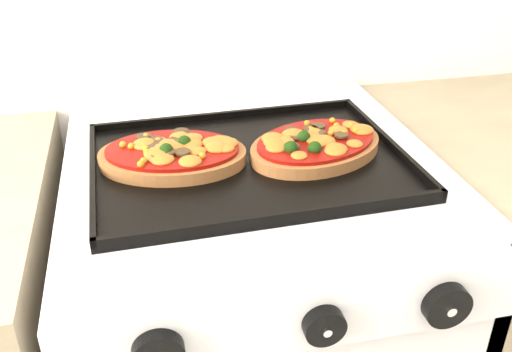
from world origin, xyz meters
name	(u,v)px	position (x,y,z in m)	size (l,w,h in m)	color
control_panel	(309,316)	(0.03, 1.39, 0.85)	(0.60, 0.02, 0.09)	silver
knob_center	(324,326)	(0.04, 1.37, 0.85)	(0.05, 0.05, 0.02)	black
knob_right	(447,305)	(0.20, 1.37, 0.85)	(0.06, 0.06, 0.02)	black
baking_tray	(249,160)	(0.02, 1.67, 0.92)	(0.48, 0.35, 0.02)	black
pizza_left	(172,153)	(-0.10, 1.69, 0.94)	(0.23, 0.15, 0.03)	brown
pizza_right	(316,144)	(0.12, 1.67, 0.94)	(0.22, 0.16, 0.03)	brown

